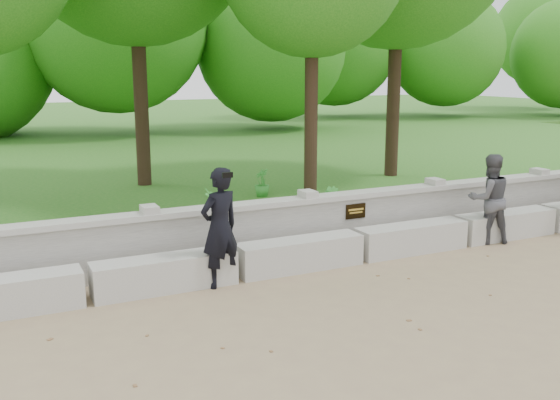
{
  "coord_description": "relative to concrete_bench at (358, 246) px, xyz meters",
  "views": [
    {
      "loc": [
        -5.03,
        -5.81,
        2.87
      ],
      "look_at": [
        -1.33,
        1.87,
        1.07
      ],
      "focal_mm": 40.0,
      "sensor_mm": 36.0,
      "label": 1
    }
  ],
  "objects": [
    {
      "name": "shrub_d",
      "position": [
        0.16,
        3.94,
        0.31
      ],
      "size": [
        0.32,
        0.35,
        0.58
      ],
      "primitive_type": "imported",
      "rotation": [
        0.0,
        0.0,
        4.82
      ],
      "color": "green",
      "rests_on": "lawn"
    },
    {
      "name": "shrub_a",
      "position": [
        -1.61,
        2.1,
        0.35
      ],
      "size": [
        0.39,
        0.41,
        0.65
      ],
      "primitive_type": "imported",
      "rotation": [
        0.0,
        0.0,
        0.9
      ],
      "color": "green",
      "rests_on": "lawn"
    },
    {
      "name": "ground",
      "position": [
        -0.0,
        -1.9,
        -0.22
      ],
      "size": [
        80.0,
        80.0,
        0.0
      ],
      "primitive_type": "plane",
      "color": "#917E59",
      "rests_on": "ground"
    },
    {
      "name": "parapet_wall",
      "position": [
        0.0,
        0.7,
        0.24
      ],
      "size": [
        12.5,
        0.35,
        0.9
      ],
      "color": "#B6B4AC",
      "rests_on": "ground"
    },
    {
      "name": "concrete_bench",
      "position": [
        0.0,
        0.0,
        0.0
      ],
      "size": [
        11.9,
        0.45,
        0.45
      ],
      "color": "beige",
      "rests_on": "ground"
    },
    {
      "name": "man_main",
      "position": [
        -2.29,
        -0.18,
        0.58
      ],
      "size": [
        0.68,
        0.63,
        1.62
      ],
      "color": "black",
      "rests_on": "ground"
    },
    {
      "name": "shrub_b",
      "position": [
        0.4,
        1.4,
        0.33
      ],
      "size": [
        0.43,
        0.43,
        0.61
      ],
      "primitive_type": "imported",
      "rotation": [
        0.0,
        0.0,
        2.39
      ],
      "color": "green",
      "rests_on": "lawn"
    },
    {
      "name": "lawn",
      "position": [
        -0.0,
        12.1,
        -0.1
      ],
      "size": [
        40.0,
        22.0,
        0.25
      ],
      "primitive_type": "cube",
      "color": "#23661B",
      "rests_on": "ground"
    },
    {
      "name": "visitor_left",
      "position": [
        2.49,
        -0.1,
        0.52
      ],
      "size": [
        0.86,
        0.74,
        1.5
      ],
      "color": "#46464C",
      "rests_on": "ground"
    }
  ]
}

